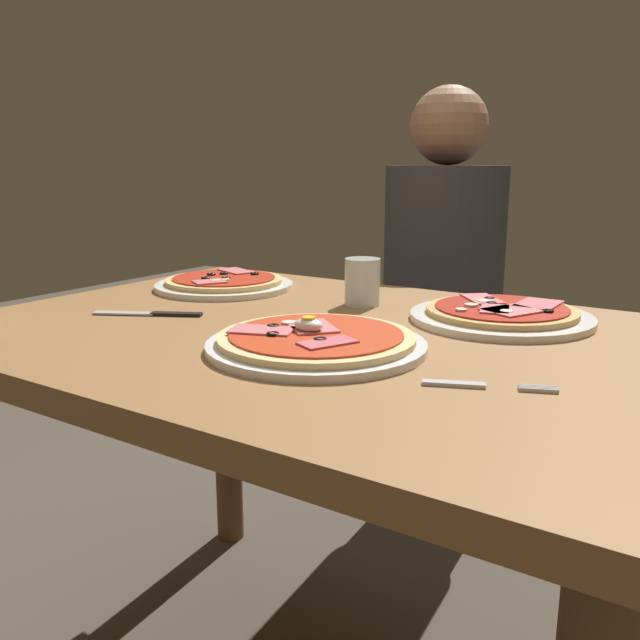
# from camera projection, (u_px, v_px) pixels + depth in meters

# --- Properties ---
(dining_table) EXTENTS (1.16, 0.84, 0.72)m
(dining_table) POSITION_uv_depth(u_px,v_px,m) (316.00, 394.00, 1.12)
(dining_table) COLOR olive
(dining_table) RESTS_ON ground
(pizza_foreground) EXTENTS (0.32, 0.32, 0.05)m
(pizza_foreground) POSITION_uv_depth(u_px,v_px,m) (316.00, 342.00, 0.96)
(pizza_foreground) COLOR white
(pizza_foreground) RESTS_ON dining_table
(pizza_across_left) EXTENTS (0.29, 0.29, 0.03)m
(pizza_across_left) POSITION_uv_depth(u_px,v_px,m) (224.00, 283.00, 1.44)
(pizza_across_left) COLOR white
(pizza_across_left) RESTS_ON dining_table
(pizza_across_right) EXTENTS (0.31, 0.31, 0.03)m
(pizza_across_right) POSITION_uv_depth(u_px,v_px,m) (501.00, 314.00, 1.14)
(pizza_across_right) COLOR white
(pizza_across_right) RESTS_ON dining_table
(water_glass_far) EXTENTS (0.07, 0.07, 0.09)m
(water_glass_far) POSITION_uv_depth(u_px,v_px,m) (362.00, 285.00, 1.27)
(water_glass_far) COLOR silver
(water_glass_far) RESTS_ON dining_table
(fork) EXTENTS (0.15, 0.07, 0.00)m
(fork) POSITION_uv_depth(u_px,v_px,m) (478.00, 385.00, 0.80)
(fork) COLOR silver
(fork) RESTS_ON dining_table
(knife) EXTENTS (0.18, 0.11, 0.01)m
(knife) POSITION_uv_depth(u_px,v_px,m) (155.00, 314.00, 1.19)
(knife) COLOR silver
(knife) RESTS_ON dining_table
(diner_person) EXTENTS (0.32, 0.32, 1.18)m
(diner_person) POSITION_uv_depth(u_px,v_px,m) (441.00, 323.00, 1.84)
(diner_person) COLOR black
(diner_person) RESTS_ON ground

